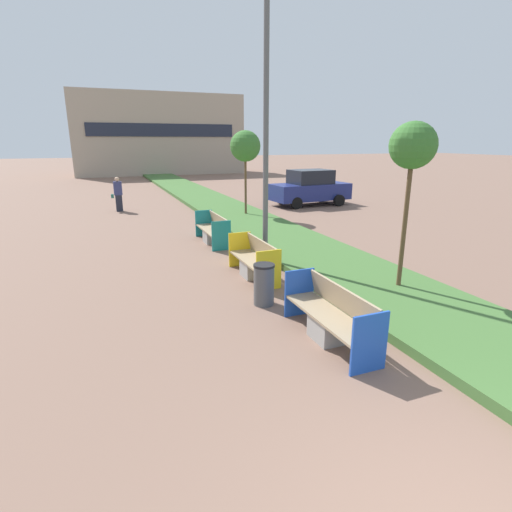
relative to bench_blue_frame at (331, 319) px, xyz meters
name	(u,v)px	position (x,y,z in m)	size (l,w,h in m)	color
planter_grass_strip	(268,231)	(2.26, 7.98, -0.28)	(2.80, 120.00, 0.18)	#426B33
building_backdrop	(159,135)	(3.06, 38.11, 3.55)	(16.62, 5.53, 7.85)	tan
bench_blue_frame	(331,319)	(0.00, 0.00, 0.00)	(0.65, 2.24, 0.94)	#9E9B96
bench_yellow_frame	(254,263)	(0.00, 3.59, -0.01)	(0.65, 2.03, 0.94)	#9E9B96
bench_teal_frame	(213,232)	(0.00, 7.38, 0.00)	(0.65, 2.19, 0.94)	#9E9B96
litter_bin	(264,284)	(-0.47, 1.85, 0.07)	(0.45, 0.45, 0.88)	#4C4F51
street_lamp_post	(266,90)	(0.61, 4.34, 4.15)	(0.24, 0.44, 8.28)	#56595B
sapling_tree_near	(413,148)	(2.63, 1.36, 2.80)	(0.97, 0.97, 3.72)	brown
sapling_tree_far	(245,147)	(2.63, 11.33, 2.71)	(1.32, 1.32, 3.76)	brown
pedestrian_walking	(118,194)	(-2.56, 15.13, 0.47)	(0.53, 0.24, 1.66)	#232633
parked_car_distant	(310,188)	(7.06, 13.43, 0.54)	(4.31, 2.04, 1.86)	navy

